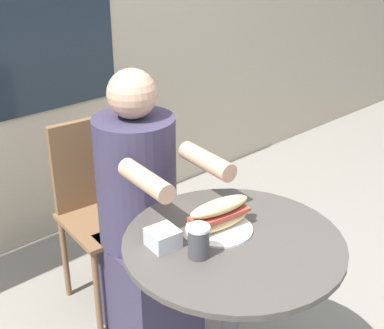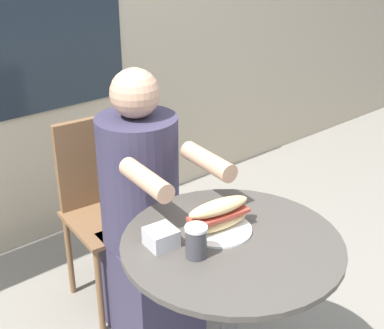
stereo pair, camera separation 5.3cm
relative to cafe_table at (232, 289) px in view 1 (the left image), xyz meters
name	(u,v)px [view 1 (the left image)]	position (x,y,z in m)	size (l,w,h in m)	color
cafe_table	(232,289)	(0.00, 0.00, 0.00)	(0.72, 0.72, 0.73)	#47423D
diner_chair	(99,196)	(0.04, 0.88, -0.02)	(0.42, 0.42, 0.87)	brown
seated_diner	(143,228)	(0.03, 0.54, -0.02)	(0.37, 0.59, 1.18)	#38334C
sandwich_on_plate	(219,217)	(0.01, 0.08, 0.24)	(0.24, 0.22, 0.11)	white
drink_cup	(199,241)	(-0.14, 0.01, 0.25)	(0.07, 0.07, 0.11)	#424247
napkin_box	(163,238)	(-0.19, 0.13, 0.23)	(0.10, 0.10, 0.06)	silver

